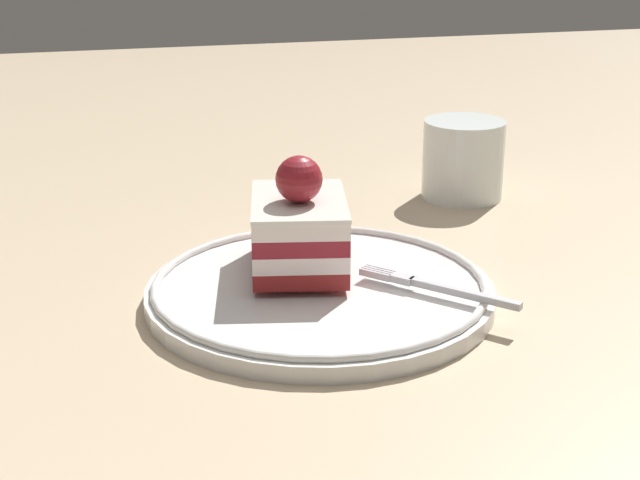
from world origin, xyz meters
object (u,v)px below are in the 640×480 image
Objects in this scene: dessert_plate at (320,291)px; drink_glass_near at (463,162)px; fork at (433,286)px; cake_slice at (299,227)px.

drink_glass_near is (0.19, 0.21, 0.03)m from dessert_plate.
dessert_plate is 2.59× the size of fork.
dessert_plate is at bearing 152.60° from fork.
cake_slice is at bearing -138.89° from drink_glass_near.
cake_slice is 0.11m from fork.
cake_slice is 1.16× the size of fork.
drink_glass_near is (0.20, 0.18, -0.01)m from cake_slice.
fork is 1.25× the size of drink_glass_near.
cake_slice is (-0.01, 0.03, 0.04)m from dessert_plate.
cake_slice reaches higher than drink_glass_near.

